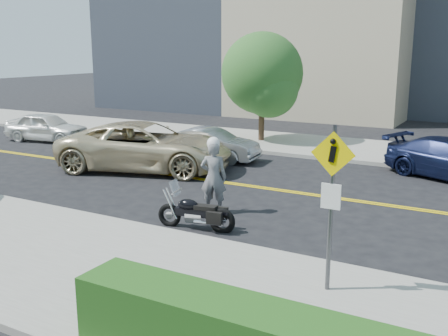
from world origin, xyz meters
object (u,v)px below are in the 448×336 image
pedestrian_sign (331,193)px  parked_car_white (46,127)px  motorcycle (196,206)px  parked_car_silver (211,144)px  motorcyclist (214,175)px  suv (146,146)px

pedestrian_sign → parked_car_white: size_ratio=0.74×
pedestrian_sign → motorcycle: (-4.01, 1.95, -1.36)m
parked_car_white → parked_car_silver: parked_car_white is taller
pedestrian_sign → parked_car_silver: size_ratio=0.77×
pedestrian_sign → parked_car_silver: bearing=130.5°
motorcyclist → suv: bearing=-52.7°
motorcyclist → parked_car_silver: bearing=-77.5°
motorcycle → pedestrian_sign: bearing=-35.8°
pedestrian_sign → suv: size_ratio=0.47×
motorcyclist → parked_car_silver: (-3.53, 5.85, -0.40)m
parked_car_white → parked_car_silver: 9.15m
pedestrian_sign → motorcycle: size_ratio=1.52×
parked_car_silver → parked_car_white: bearing=84.8°
suv → parked_car_white: suv is taller
motorcyclist → motorcycle: size_ratio=1.06×
pedestrian_sign → parked_car_white: (-17.00, 9.12, -1.27)m
motorcycle → parked_car_white: bearing=141.3°
pedestrian_sign → parked_car_white: pedestrian_sign is taller
motorcyclist → motorcycle: bearing=83.9°
suv → motorcycle: bearing=-149.8°
pedestrian_sign → suv: pedestrian_sign is taller
motorcycle → parked_car_white: 14.84m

